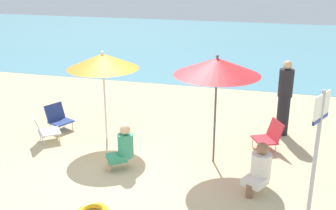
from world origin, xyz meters
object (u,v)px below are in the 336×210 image
(umbrella_orange, at_px, (103,61))
(person_b, at_px, (285,98))
(beach_chair_b, at_px, (58,117))
(umbrella_red, at_px, (217,67))
(beach_chair_c, at_px, (270,135))
(warning_sign, at_px, (318,138))
(person_c, at_px, (123,147))
(person_a, at_px, (260,168))
(beach_chair_a, at_px, (43,128))

(umbrella_orange, relative_size, person_b, 1.16)
(beach_chair_b, xyz_separation_m, person_b, (5.09, 1.07, 0.57))
(umbrella_red, xyz_separation_m, beach_chair_b, (-3.81, 0.73, -1.63))
(umbrella_red, height_order, beach_chair_c, umbrella_red)
(person_b, xyz_separation_m, warning_sign, (0.42, -3.37, 0.51))
(umbrella_red, bearing_deg, person_c, -155.34)
(umbrella_red, bearing_deg, beach_chair_c, 40.46)
(beach_chair_b, relative_size, person_c, 0.74)
(beach_chair_b, relative_size, person_b, 0.38)
(person_c, height_order, warning_sign, warning_sign)
(person_c, bearing_deg, umbrella_orange, -89.38)
(beach_chair_b, xyz_separation_m, person_a, (4.72, -1.60, 0.14))
(umbrella_orange, xyz_separation_m, beach_chair_a, (-1.27, -0.47, -1.46))
(person_b, bearing_deg, beach_chair_c, 13.35)
(umbrella_red, relative_size, person_b, 1.25)
(person_b, bearing_deg, person_a, 20.87)
(person_b, xyz_separation_m, person_c, (-2.88, -2.53, -0.42))
(person_c, bearing_deg, person_a, 141.63)
(person_b, distance_m, warning_sign, 3.44)
(umbrella_red, bearing_deg, warning_sign, -42.91)
(beach_chair_c, height_order, person_a, person_a)
(umbrella_red, height_order, beach_chair_b, umbrella_red)
(umbrella_orange, height_order, beach_chair_c, umbrella_orange)
(umbrella_red, xyz_separation_m, beach_chair_c, (1.03, 0.88, -1.61))
(warning_sign, bearing_deg, beach_chair_c, 130.60)
(umbrella_orange, bearing_deg, beach_chair_a, -159.63)
(person_b, bearing_deg, beach_chair_a, -41.51)
(umbrella_red, relative_size, beach_chair_c, 3.11)
(beach_chair_a, relative_size, beach_chair_b, 1.07)
(warning_sign, bearing_deg, umbrella_orange, 179.42)
(beach_chair_a, bearing_deg, person_a, -50.83)
(beach_chair_b, bearing_deg, person_c, -9.02)
(umbrella_red, bearing_deg, umbrella_orange, 169.60)
(warning_sign, bearing_deg, person_c, -168.88)
(umbrella_orange, xyz_separation_m, beach_chair_b, (-1.34, 0.28, -1.48))
(beach_chair_c, bearing_deg, beach_chair_b, -25.03)
(beach_chair_b, xyz_separation_m, warning_sign, (5.50, -2.31, 1.08))
(beach_chair_c, bearing_deg, umbrella_red, 13.64)
(umbrella_orange, relative_size, beach_chair_a, 2.82)
(umbrella_orange, relative_size, beach_chair_c, 2.89)
(umbrella_red, distance_m, person_a, 1.96)
(beach_chair_c, distance_m, person_b, 1.10)
(beach_chair_b, relative_size, warning_sign, 0.32)
(beach_chair_a, height_order, person_b, person_b)
(umbrella_orange, distance_m, person_c, 1.98)
(person_a, bearing_deg, beach_chair_b, -82.23)
(umbrella_orange, xyz_separation_m, warning_sign, (4.16, -2.03, -0.40))
(person_a, bearing_deg, beach_chair_a, -73.90)
(beach_chair_c, distance_m, person_c, 3.09)
(beach_chair_a, distance_m, person_c, 2.25)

